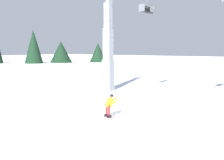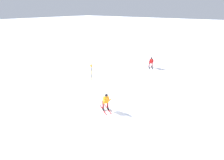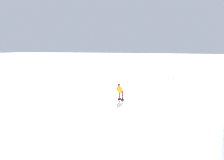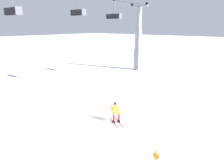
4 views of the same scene
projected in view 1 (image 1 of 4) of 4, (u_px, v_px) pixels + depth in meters
name	position (u px, v px, depth m)	size (l,w,h in m)	color
ground_plane	(100.00, 116.00, 17.86)	(260.00, 260.00, 0.00)	white
skier_carving_main	(110.00, 104.00, 17.40)	(1.32, 1.70, 1.55)	red
lift_tower_near	(108.00, 51.00, 28.01)	(0.92, 2.35, 9.80)	gray
chairlift_seat_nearest	(146.00, 9.00, 25.27)	(0.61, 2.02, 2.31)	black
tree_line_ridge	(50.00, 50.00, 80.86)	(23.33, 26.01, 9.34)	black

